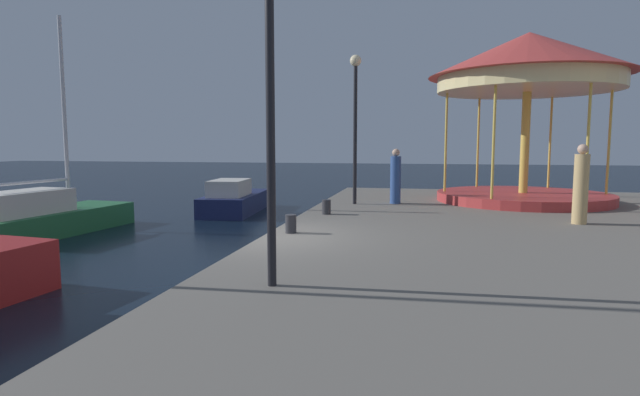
{
  "coord_description": "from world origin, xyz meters",
  "views": [
    {
      "loc": [
        3.28,
        -10.04,
        2.72
      ],
      "look_at": [
        0.56,
        3.21,
        1.27
      ],
      "focal_mm": 28.4,
      "sensor_mm": 36.0,
      "label": 1
    }
  ],
  "objects": [
    {
      "name": "lamp_post_mid_promenade",
      "position": [
        1.29,
        -3.58,
        3.86
      ],
      "size": [
        0.36,
        0.36,
        4.5
      ],
      "color": "black",
      "rests_on": "quay_dock"
    },
    {
      "name": "bollard_center",
      "position": [
        0.49,
        0.42,
        1.0
      ],
      "size": [
        0.24,
        0.24,
        0.4
      ],
      "primitive_type": "cylinder",
      "color": "#2D2D33",
      "rests_on": "quay_dock"
    },
    {
      "name": "person_near_carousel",
      "position": [
        6.97,
        3.02,
        1.7
      ],
      "size": [
        0.34,
        0.34,
        1.91
      ],
      "color": "tan",
      "rests_on": "quay_dock"
    },
    {
      "name": "bollard_north",
      "position": [
        0.69,
        3.44,
        1.0
      ],
      "size": [
        0.24,
        0.24,
        0.4
      ],
      "primitive_type": "cylinder",
      "color": "#2D2D33",
      "rests_on": "quay_dock"
    },
    {
      "name": "carousel",
      "position": [
        6.53,
        7.73,
        4.88
      ],
      "size": [
        6.37,
        6.37,
        5.5
      ],
      "color": "#B23333",
      "rests_on": "quay_dock"
    },
    {
      "name": "motorboat_navy",
      "position": [
        -4.05,
        8.77,
        0.51
      ],
      "size": [
        2.19,
        4.76,
        1.35
      ],
      "color": "#19214C",
      "rests_on": "ground"
    },
    {
      "name": "quay_dock",
      "position": [
        6.92,
        0.0,
        0.4
      ],
      "size": [
        13.83,
        23.89,
        0.8
      ],
      "primitive_type": "cube",
      "color": "slate",
      "rests_on": "ground"
    },
    {
      "name": "sailboat_green",
      "position": [
        -7.8,
        2.66,
        0.54
      ],
      "size": [
        2.5,
        6.18,
        6.6
      ],
      "color": "#236638",
      "rests_on": "ground"
    },
    {
      "name": "person_far_corner",
      "position": [
        2.4,
        6.33,
        1.62
      ],
      "size": [
        0.34,
        0.34,
        1.76
      ],
      "color": "#2D4C8C",
      "rests_on": "quay_dock"
    },
    {
      "name": "ground_plane",
      "position": [
        0.0,
        0.0,
        0.0
      ],
      "size": [
        120.0,
        120.0,
        0.0
      ],
      "primitive_type": "plane",
      "color": "black"
    },
    {
      "name": "lamp_post_far_end",
      "position": [
        1.13,
        5.97,
        3.96
      ],
      "size": [
        0.36,
        0.36,
        4.68
      ],
      "color": "black",
      "rests_on": "quay_dock"
    }
  ]
}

